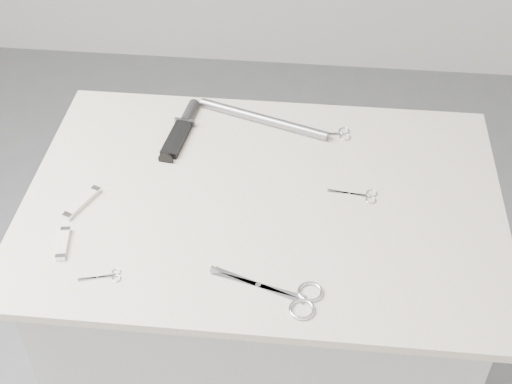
# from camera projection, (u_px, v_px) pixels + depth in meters

# --- Properties ---
(plinth) EXTENTS (0.90, 0.60, 0.90)m
(plinth) POSITION_uv_depth(u_px,v_px,m) (262.00, 334.00, 1.81)
(plinth) COLOR #B5B5B3
(plinth) RESTS_ON ground
(display_board) EXTENTS (1.00, 0.70, 0.02)m
(display_board) POSITION_uv_depth(u_px,v_px,m) (263.00, 202.00, 1.50)
(display_board) COLOR beige
(display_board) RESTS_ON plinth
(large_shears) EXTENTS (0.21, 0.11, 0.01)m
(large_shears) POSITION_uv_depth(u_px,v_px,m) (289.00, 295.00, 1.30)
(large_shears) COLOR silver
(large_shears) RESTS_ON display_board
(embroidery_scissors_a) EXTENTS (0.10, 0.04, 0.00)m
(embroidery_scissors_a) POSITION_uv_depth(u_px,v_px,m) (361.00, 195.00, 1.50)
(embroidery_scissors_a) COLOR silver
(embroidery_scissors_a) RESTS_ON display_board
(embroidery_scissors_b) EXTENTS (0.12, 0.05, 0.00)m
(embroidery_scissors_b) POSITION_uv_depth(u_px,v_px,m) (335.00, 134.00, 1.65)
(embroidery_scissors_b) COLOR silver
(embroidery_scissors_b) RESTS_ON display_board
(tiny_scissors) EXTENTS (0.08, 0.04, 0.00)m
(tiny_scissors) POSITION_uv_depth(u_px,v_px,m) (106.00, 277.00, 1.33)
(tiny_scissors) COLOR silver
(tiny_scissors) RESTS_ON display_board
(sheathed_knife) EXTENTS (0.06, 0.21, 0.03)m
(sheathed_knife) POSITION_uv_depth(u_px,v_px,m) (183.00, 127.00, 1.66)
(sheathed_knife) COLOR black
(sheathed_knife) RESTS_ON display_board
(pocket_knife_a) EXTENTS (0.06, 0.10, 0.01)m
(pocket_knife_a) POSITION_uv_depth(u_px,v_px,m) (82.00, 202.00, 1.47)
(pocket_knife_a) COLOR silver
(pocket_knife_a) RESTS_ON display_board
(pocket_knife_b) EXTENTS (0.03, 0.08, 0.01)m
(pocket_knife_b) POSITION_uv_depth(u_px,v_px,m) (63.00, 244.00, 1.39)
(pocket_knife_b) COLOR silver
(pocket_knife_b) RESTS_ON display_board
(metal_rail) EXTENTS (0.31, 0.13, 0.02)m
(metal_rail) POSITION_uv_depth(u_px,v_px,m) (263.00, 119.00, 1.68)
(metal_rail) COLOR gray
(metal_rail) RESTS_ON display_board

